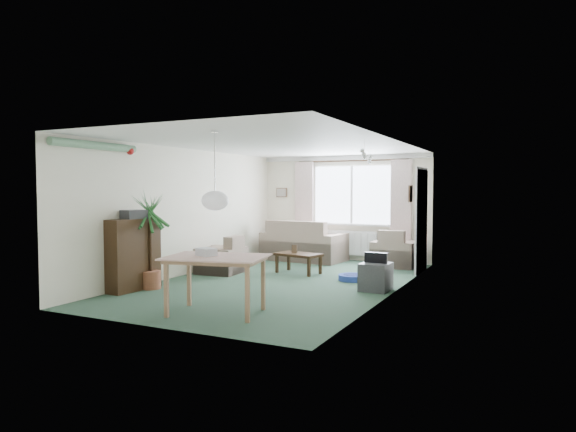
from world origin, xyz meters
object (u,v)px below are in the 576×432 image
at_px(coffee_table, 298,263).
at_px(houseplant, 151,241).
at_px(dining_table, 216,286).
at_px(tv_cube, 376,277).
at_px(pet_bed, 353,277).
at_px(armchair_corner, 395,248).
at_px(bookshelf, 133,254).
at_px(sofa, 304,240).
at_px(armchair_left, 221,254).

distance_m(coffee_table, houseplant, 2.95).
distance_m(dining_table, tv_cube, 2.81).
relative_size(coffee_table, pet_bed, 1.67).
distance_m(armchair_corner, coffee_table, 2.25).
bearing_deg(pet_bed, armchair_corner, 82.49).
bearing_deg(bookshelf, dining_table, -16.36).
relative_size(houseplant, dining_table, 1.34).
distance_m(houseplant, pet_bed, 3.57).
bearing_deg(houseplant, pet_bed, 38.71).
bearing_deg(sofa, bookshelf, 81.10).
xyz_separation_m(armchair_left, tv_cube, (3.20, -0.38, -0.14)).
relative_size(coffee_table, tv_cube, 1.77).
bearing_deg(pet_bed, bookshelf, -140.73).
bearing_deg(pet_bed, houseplant, -141.29).
bearing_deg(armchair_corner, bookshelf, 53.95).
relative_size(armchair_corner, coffee_table, 1.01).
bearing_deg(coffee_table, sofa, 110.87).
relative_size(houseplant, pet_bed, 3.06).
bearing_deg(armchair_left, pet_bed, 94.10).
bearing_deg(bookshelf, sofa, 79.51).
bearing_deg(houseplant, sofa, 78.34).
bearing_deg(sofa, armchair_corner, -176.06).
xyz_separation_m(houseplant, tv_cube, (3.35, 1.46, -0.57)).
height_order(sofa, coffee_table, sofa).
distance_m(coffee_table, dining_table, 3.43).
relative_size(armchair_corner, pet_bed, 1.69).
xyz_separation_m(bookshelf, dining_table, (2.10, -0.74, -0.21)).
distance_m(bookshelf, houseplant, 0.35).
bearing_deg(houseplant, coffee_table, 58.34).
bearing_deg(armchair_left, dining_table, 28.94).
bearing_deg(pet_bed, coffee_table, 166.86).
bearing_deg(pet_bed, dining_table, -104.64).
bearing_deg(coffee_table, dining_table, -83.48).
distance_m(armchair_left, pet_bed, 2.61).
xyz_separation_m(sofa, houseplant, (-0.86, -4.18, 0.33)).
relative_size(sofa, houseplant, 1.17).
height_order(coffee_table, pet_bed, coffee_table).
bearing_deg(dining_table, coffee_table, 96.52).
xyz_separation_m(armchair_corner, coffee_table, (-1.46, -1.69, -0.20)).
bearing_deg(pet_bed, armchair_left, -172.59).
bearing_deg(coffee_table, tv_cube, -28.60).
distance_m(tv_cube, pet_bed, 0.97).
distance_m(dining_table, pet_bed, 3.24).
xyz_separation_m(sofa, pet_bed, (1.86, -2.00, -0.41)).
height_order(dining_table, pet_bed, dining_table).
xyz_separation_m(bookshelf, pet_bed, (2.91, 2.38, -0.53)).
bearing_deg(bookshelf, armchair_left, 83.59).
bearing_deg(armchair_left, houseplant, -7.95).
distance_m(armchair_left, houseplant, 1.90).
distance_m(armchair_corner, dining_table, 5.21).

